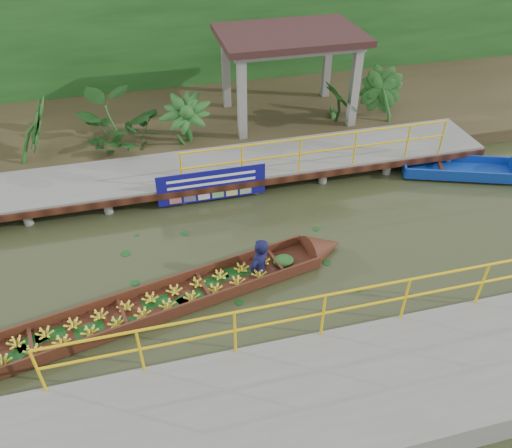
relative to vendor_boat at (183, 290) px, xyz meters
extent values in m
plane|color=#2E341A|center=(1.49, 0.93, -0.27)|extent=(80.00, 80.00, 0.00)
cube|color=#312818|center=(1.49, 8.43, -0.04)|extent=(30.00, 8.00, 0.45)
cube|color=slate|center=(1.49, 4.43, 0.23)|extent=(16.00, 2.00, 0.15)
cube|color=black|center=(1.49, 3.43, 0.15)|extent=(16.00, 0.12, 0.18)
cylinder|color=yellow|center=(4.24, 3.48, 1.31)|extent=(7.50, 0.05, 0.05)
cylinder|color=yellow|center=(4.24, 3.48, 0.86)|extent=(7.50, 0.05, 0.05)
cylinder|color=yellow|center=(4.24, 3.48, 0.81)|extent=(0.05, 0.05, 1.00)
cylinder|color=slate|center=(-2.51, 3.63, -0.05)|extent=(0.24, 0.24, 0.55)
cylinder|color=slate|center=(-2.51, 5.23, -0.05)|extent=(0.24, 0.24, 0.55)
cylinder|color=slate|center=(-0.51, 3.63, -0.05)|extent=(0.24, 0.24, 0.55)
cylinder|color=slate|center=(-0.51, 5.23, -0.05)|extent=(0.24, 0.24, 0.55)
cylinder|color=slate|center=(1.49, 3.63, -0.05)|extent=(0.24, 0.24, 0.55)
cylinder|color=slate|center=(1.49, 5.23, -0.05)|extent=(0.24, 0.24, 0.55)
cylinder|color=slate|center=(3.49, 3.63, -0.05)|extent=(0.24, 0.24, 0.55)
cylinder|color=slate|center=(3.49, 5.23, -0.05)|extent=(0.24, 0.24, 0.55)
cylinder|color=slate|center=(5.49, 3.63, -0.05)|extent=(0.24, 0.24, 0.55)
cylinder|color=slate|center=(5.49, 5.23, -0.05)|extent=(0.24, 0.24, 0.55)
cylinder|color=slate|center=(7.49, 3.63, -0.05)|extent=(0.24, 0.24, 0.55)
cylinder|color=slate|center=(7.49, 5.23, -0.05)|extent=(0.24, 0.24, 0.55)
cylinder|color=slate|center=(1.49, 3.63, -0.05)|extent=(0.24, 0.24, 0.55)
cube|color=slate|center=(2.49, -3.27, 0.03)|extent=(18.00, 2.40, 0.70)
cylinder|color=yellow|center=(2.49, -2.12, 1.38)|extent=(10.00, 0.05, 0.05)
cylinder|color=yellow|center=(2.49, -2.12, 0.93)|extent=(10.00, 0.05, 0.05)
cylinder|color=yellow|center=(2.49, -2.12, 0.88)|extent=(0.05, 0.05, 1.00)
cube|color=slate|center=(2.69, 6.03, 1.33)|extent=(0.25, 0.25, 2.80)
cube|color=slate|center=(6.29, 6.03, 1.33)|extent=(0.25, 0.25, 2.80)
cube|color=slate|center=(2.69, 8.43, 1.33)|extent=(0.25, 0.25, 2.80)
cube|color=slate|center=(6.29, 8.43, 1.33)|extent=(0.25, 0.25, 2.80)
cube|color=slate|center=(4.49, 7.23, 2.63)|extent=(4.00, 2.60, 0.12)
cube|color=#311A18|center=(4.49, 7.23, 2.83)|extent=(4.40, 3.00, 0.20)
cube|color=#164114|center=(1.49, 10.93, 1.73)|extent=(30.00, 0.80, 4.00)
cube|color=#3A150F|center=(-0.40, -0.09, -0.22)|extent=(7.13, 2.34, 0.05)
cube|color=#3A150F|center=(-0.49, 0.35, -0.09)|extent=(6.95, 1.53, 0.30)
cube|color=#3A150F|center=(-0.31, -0.52, -0.09)|extent=(6.95, 1.53, 0.30)
cone|color=#3A150F|center=(3.46, 0.74, -0.14)|extent=(1.04, 1.02, 0.85)
ellipsoid|color=#164114|center=(2.38, 0.50, -0.13)|extent=(0.57, 0.49, 0.23)
imported|color=#0E0F35|center=(1.77, 0.38, 0.69)|extent=(0.76, 0.73, 1.75)
cube|color=#0E339B|center=(8.49, 3.05, -0.16)|extent=(3.32, 1.98, 0.11)
cube|color=#0E339B|center=(8.66, 3.50, -0.03)|extent=(3.02, 1.14, 0.32)
cube|color=#0E339B|center=(8.33, 2.60, -0.03)|extent=(3.02, 1.14, 0.32)
cube|color=#0E339B|center=(6.99, 3.59, -0.03)|extent=(0.39, 0.92, 0.32)
cube|color=black|center=(7.99, 3.23, 0.01)|extent=(0.43, 0.94, 0.05)
cube|color=navy|center=(1.25, 3.41, 0.28)|extent=(2.91, 0.03, 0.91)
cube|color=white|center=(1.25, 3.39, 0.55)|extent=(2.37, 0.01, 0.07)
cube|color=white|center=(1.25, 3.39, 0.35)|extent=(2.37, 0.01, 0.07)
imported|color=#164114|center=(-3.53, 6.23, 0.84)|extent=(1.06, 1.06, 1.32)
imported|color=#164114|center=(-1.03, 6.23, 0.84)|extent=(1.06, 1.06, 1.32)
imported|color=#164114|center=(0.97, 6.23, 0.84)|extent=(1.06, 1.06, 1.32)
imported|color=#164114|center=(5.97, 6.23, 0.84)|extent=(1.06, 1.06, 1.32)
imported|color=#164114|center=(7.47, 6.23, 0.84)|extent=(1.06, 1.06, 1.32)
camera|label=1|loc=(-0.33, -7.65, 7.57)|focal=35.00mm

